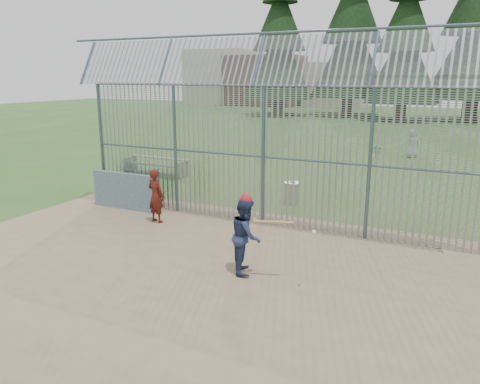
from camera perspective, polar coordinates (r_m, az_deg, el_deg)
The scene contains 13 objects.
ground at distance 10.97m, azimuth -4.67°, elevation -8.90°, with size 120.00×120.00×0.00m, color #2D511E.
dirt_infield at distance 10.58m, azimuth -6.07°, elevation -9.78°, with size 14.00×10.00×0.02m, color #756047.
dugout_wall at distance 15.60m, azimuth -13.84°, elevation 0.11°, with size 2.50×0.12×1.20m, color #38566B.
batter at distance 10.27m, azimuth 0.74°, elevation -5.35°, with size 0.81×0.63×1.67m, color navy.
onlooker at distance 13.99m, azimuth -10.21°, elevation -0.45°, with size 0.58×0.38×1.60m, color maroon.
bg_kid_standing at distance 26.58m, azimuth 20.28°, elevation 5.57°, with size 0.73×0.47×1.49m, color gray.
bg_kid_seated at distance 25.52m, azimuth 16.41°, elevation 4.83°, with size 0.51×0.21×0.86m, color slate.
batting_gear at distance 9.95m, azimuth 1.51°, elevation -1.54°, with size 1.80×0.51×0.57m.
trash_can at distance 16.00m, azimuth 6.34°, elevation -0.10°, with size 0.56×0.56×0.82m.
bleacher at distance 20.90m, azimuth -10.31°, elevation 3.18°, with size 3.00×0.95×0.72m.
backstop_fence at distance 12.70m, azimuth 10.28°, elevation 5.18°, with size 20.09×0.81×5.30m.
conifer_row at distance 50.69m, azimuth 23.77°, elevation 20.37°, with size 38.48×12.26×20.20m.
distant_buildings at distance 71.07m, azimuth 2.67°, elevation 13.49°, with size 26.50×10.50×8.00m.
Camera 1 is at (5.23, -8.65, 4.27)m, focal length 35.00 mm.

